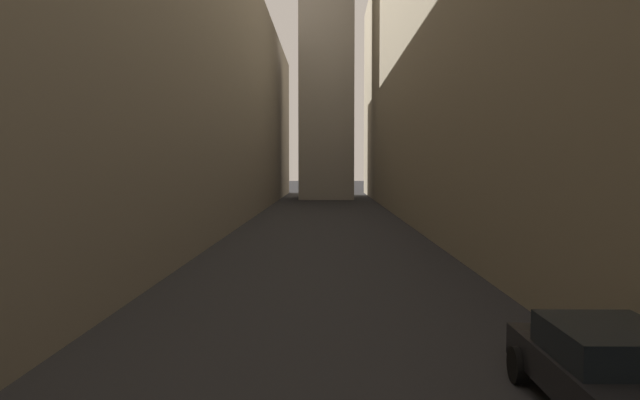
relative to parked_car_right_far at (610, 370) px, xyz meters
The scene contains 4 objects.
ground_plane 26.06m from the parked_car_right_far, 99.72° to the left, with size 264.00×264.00×0.00m, color #232326.
building_block_left 33.04m from the parked_car_right_far, 119.85° to the left, with size 11.96×108.00×18.65m, color #756B5B.
building_block_right 31.52m from the parked_car_right_far, 71.94° to the left, with size 15.84×108.00×25.69m, color gray.
parked_car_right_far is the anchor object (origin of this frame).
Camera 1 is at (0.11, 13.06, 3.84)m, focal length 34.67 mm.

